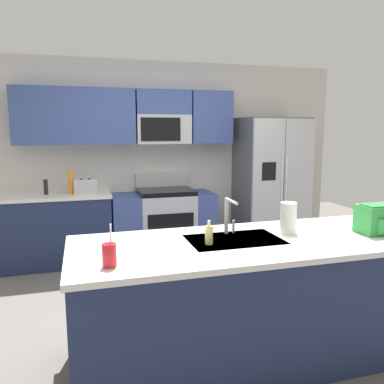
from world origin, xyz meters
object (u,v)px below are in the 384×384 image
(toaster, at_px, (85,186))
(backpack, at_px, (380,218))
(range_oven, at_px, (163,223))
(pepper_mill, at_px, (46,187))
(refrigerator, at_px, (271,184))
(drink_cup_red, at_px, (109,255))
(paper_towel_roll, at_px, (288,218))
(sink_faucet, at_px, (228,213))
(soap_dispenser, at_px, (209,235))
(bottle_orange, at_px, (71,182))

(toaster, bearing_deg, backpack, -49.93)
(range_oven, bearing_deg, pepper_mill, -179.90)
(toaster, bearing_deg, pepper_mill, 173.91)
(refrigerator, distance_m, drink_cup_red, 3.65)
(refrigerator, distance_m, paper_towel_roll, 2.58)
(range_oven, relative_size, sink_faucet, 4.82)
(pepper_mill, relative_size, paper_towel_roll, 0.77)
(drink_cup_red, xyz_separation_m, paper_towel_roll, (1.38, 0.37, 0.05))
(refrigerator, xyz_separation_m, backpack, (-0.39, -2.54, 0.09))
(pepper_mill, height_order, drink_cup_red, drink_cup_red)
(soap_dispenser, height_order, paper_towel_roll, paper_towel_roll)
(toaster, distance_m, pepper_mill, 0.47)
(pepper_mill, xyz_separation_m, backpack, (2.62, -2.60, 0.02))
(toaster, height_order, paper_towel_roll, paper_towel_roll)
(range_oven, height_order, bottle_orange, bottle_orange)
(soap_dispenser, bearing_deg, paper_towel_roll, 8.92)
(pepper_mill, distance_m, soap_dispenser, 2.82)
(paper_towel_roll, bearing_deg, bottle_orange, 124.85)
(paper_towel_roll, height_order, backpack, paper_towel_roll)
(range_oven, xyz_separation_m, refrigerator, (1.55, -0.07, 0.48))
(refrigerator, distance_m, sink_faucet, 2.72)
(bottle_orange, height_order, paper_towel_roll, bottle_orange)
(pepper_mill, bearing_deg, bottle_orange, -10.25)
(refrigerator, bearing_deg, pepper_mill, 178.68)
(sink_faucet, distance_m, paper_towel_roll, 0.47)
(soap_dispenser, distance_m, backpack, 1.36)
(bottle_orange, bearing_deg, paper_towel_roll, -55.15)
(pepper_mill, relative_size, backpack, 0.58)
(refrigerator, bearing_deg, paper_towel_roll, -114.52)
(pepper_mill, xyz_separation_m, paper_towel_roll, (1.94, -2.41, 0.03))
(sink_faucet, height_order, soap_dispenser, sink_faucet)
(pepper_mill, distance_m, sink_faucet, 2.75)
(sink_faucet, height_order, drink_cup_red, sink_faucet)
(backpack, bearing_deg, sink_faucet, 165.73)
(toaster, height_order, sink_faucet, sink_faucet)
(sink_faucet, bearing_deg, refrigerator, 55.87)
(refrigerator, distance_m, soap_dispenser, 3.01)
(range_oven, xyz_separation_m, paper_towel_roll, (0.48, -2.41, 0.58))
(bottle_orange, xyz_separation_m, backpack, (2.32, -2.55, -0.03))
(sink_faucet, relative_size, soap_dispenser, 1.66)
(bottle_orange, distance_m, soap_dispenser, 2.65)
(range_oven, distance_m, pepper_mill, 1.56)
(pepper_mill, xyz_separation_m, sink_faucet, (1.49, -2.32, 0.08))
(pepper_mill, bearing_deg, drink_cup_red, -78.51)
(toaster, distance_m, backpack, 3.34)
(paper_towel_roll, bearing_deg, range_oven, 101.26)
(refrigerator, relative_size, pepper_mill, 10.04)
(bottle_orange, height_order, drink_cup_red, bottle_orange)
(soap_dispenser, bearing_deg, refrigerator, 54.50)
(toaster, relative_size, sink_faucet, 0.99)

